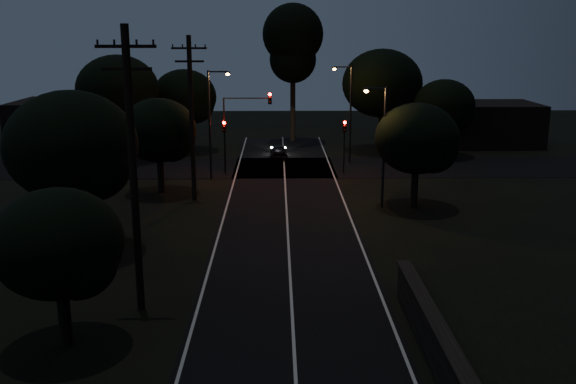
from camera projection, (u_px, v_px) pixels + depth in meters
name	position (u px, v px, depth m)	size (l,w,h in m)	color
road_surface	(286.00, 202.00, 41.26)	(60.00, 70.00, 0.03)	black
utility_pole_mid	(133.00, 168.00, 24.13)	(2.20, 0.30, 11.00)	black
utility_pole_far	(191.00, 116.00, 40.68)	(2.20, 0.30, 10.50)	black
tree_left_b	(62.00, 247.00, 21.61)	(4.45, 4.45, 5.66)	black
tree_left_c	(76.00, 149.00, 30.86)	(6.36, 6.36, 8.04)	black
tree_left_d	(161.00, 132.00, 42.80)	(5.07, 5.07, 6.44)	black
tree_far_nw	(186.00, 98.00, 58.14)	(5.85, 5.85, 7.41)	black
tree_far_w	(120.00, 92.00, 53.92)	(6.94, 6.94, 8.85)	black
tree_far_ne	(385.00, 85.00, 58.12)	(7.28, 7.28, 9.21)	black
tree_far_e	(446.00, 107.00, 55.73)	(5.28, 5.28, 6.70)	black
tree_right_a	(420.00, 141.00, 39.18)	(5.13, 5.13, 6.52)	black
tall_pine	(293.00, 43.00, 62.08)	(5.89, 5.89, 13.38)	black
building_left	(72.00, 124.00, 60.64)	(10.00, 8.00, 4.40)	black
building_right	(488.00, 123.00, 62.32)	(9.00, 7.00, 4.00)	black
signal_left	(225.00, 137.00, 49.09)	(0.28, 0.35, 4.10)	black
signal_right	(344.00, 137.00, 49.24)	(0.28, 0.35, 4.10)	black
signal_mast	(246.00, 117.00, 48.76)	(3.70, 0.35, 6.25)	black
streetlight_a	(212.00, 117.00, 46.71)	(1.66, 0.26, 8.00)	black
streetlight_b	(348.00, 107.00, 52.71)	(1.66, 0.26, 8.00)	black
streetlight_c	(381.00, 138.00, 39.21)	(1.46, 0.26, 7.50)	black
car	(279.00, 151.00, 55.53)	(1.42, 3.54, 1.21)	black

